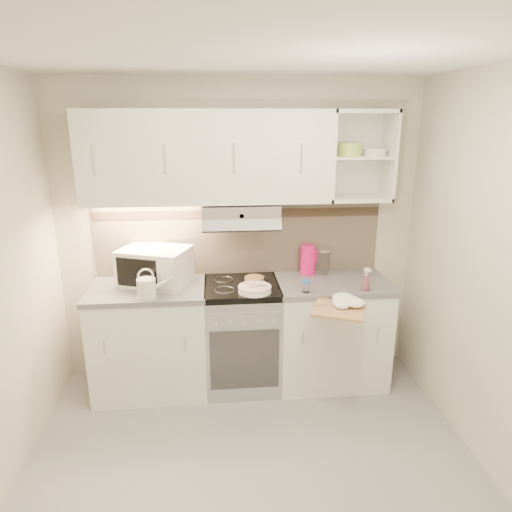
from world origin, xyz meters
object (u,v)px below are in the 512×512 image
Objects in this scene: microwave at (155,266)px; watering_can at (148,287)px; pink_pitcher at (308,260)px; spray_bottle at (366,281)px; electric_range at (242,335)px; plate_stack at (255,289)px; glass_jar at (323,261)px; cutting_board at (339,310)px.

microwave is 0.31m from watering_can.
spray_bottle is (0.37, -0.42, -0.05)m from pink_pitcher.
plate_stack reaches higher than electric_range.
glass_jar reaches higher than electric_range.
watering_can reaches higher than glass_jar.
plate_stack is at bearing -143.02° from pink_pitcher.
glass_jar is at bearing 15.73° from electric_range.
watering_can reaches higher than electric_range.
glass_jar is (1.40, 0.11, -0.04)m from microwave.
watering_can is at bearing 163.81° from spray_bottle.
watering_can is (-0.71, -0.22, 0.53)m from electric_range.
watering_can reaches higher than plate_stack.
glass_jar is (0.62, 0.38, 0.09)m from plate_stack.
glass_jar is (0.71, 0.20, 0.56)m from electric_range.
microwave is 2.44× the size of pink_pitcher.
watering_can is 1.23× the size of glass_jar.
microwave reaches higher than glass_jar.
cutting_board is (0.57, -0.33, -0.05)m from plate_stack.
glass_jar is at bearing -0.64° from pink_pitcher.
glass_jar is 0.49m from spray_bottle.
plate_stack is (0.80, 0.04, -0.06)m from watering_can.
microwave is 1.49m from cutting_board.
cutting_board is at bearing -2.76° from microwave.
electric_range is at bearing 150.85° from spray_bottle.
microwave reaches higher than electric_range.
microwave reaches higher than watering_can.
pink_pitcher reaches higher than glass_jar.
pink_pitcher is at bearing 37.61° from plate_stack.
electric_range is 0.92m from watering_can.
spray_bottle is at bearing -60.12° from glass_jar.
watering_can is 1.41m from cutting_board.
cutting_board is (-0.05, -0.71, -0.14)m from glass_jar.
microwave is at bearing 74.50° from watering_can.
electric_range is 1.45× the size of microwave.
glass_jar is at bearing 25.68° from microwave.
watering_can is 1.39× the size of spray_bottle.
watering_can reaches higher than cutting_board.
glass_jar is 1.14× the size of spray_bottle.
electric_range is at bearing -164.27° from glass_jar.
cutting_board is at bearing -93.88° from glass_jar.
microwave is at bearing 161.12° from plate_stack.
pink_pitcher is (1.30, 0.42, 0.05)m from watering_can.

